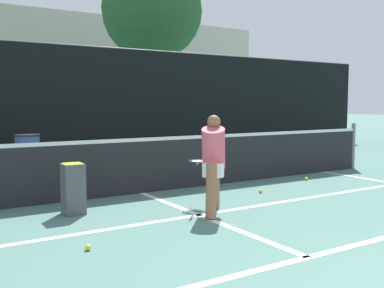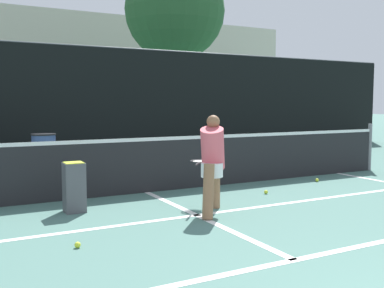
% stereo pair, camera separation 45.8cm
% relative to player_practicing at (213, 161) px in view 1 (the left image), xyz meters
% --- Properties ---
extents(court_baseline_near, '(11.00, 0.10, 0.01)m').
position_rel_player_practicing_xyz_m(court_baseline_near, '(-0.28, -2.07, -0.73)').
color(court_baseline_near, white).
rests_on(court_baseline_near, ground).
extents(court_service_line, '(8.25, 0.10, 0.01)m').
position_rel_player_practicing_xyz_m(court_service_line, '(-0.28, -0.06, -0.73)').
color(court_service_line, white).
rests_on(court_service_line, ground).
extents(court_center_mark, '(0.10, 3.81, 0.01)m').
position_rel_player_practicing_xyz_m(court_center_mark, '(-0.28, -0.16, -0.73)').
color(court_center_mark, white).
rests_on(court_center_mark, ground).
extents(net, '(11.09, 0.09, 1.07)m').
position_rel_player_practicing_xyz_m(net, '(-0.28, 1.75, -0.22)').
color(net, slate).
rests_on(net, ground).
extents(fence_back, '(24.00, 0.06, 3.15)m').
position_rel_player_practicing_xyz_m(fence_back, '(-0.28, 7.20, 0.83)').
color(fence_back, black).
rests_on(fence_back, ground).
extents(player_practicing, '(0.71, 1.17, 1.38)m').
position_rel_player_practicing_xyz_m(player_practicing, '(0.00, 0.00, 0.00)').
color(player_practicing, '#8C6042').
rests_on(player_practicing, ground).
extents(tennis_ball_scattered_1, '(0.07, 0.07, 0.07)m').
position_rel_player_practicing_xyz_m(tennis_ball_scattered_1, '(-2.06, -0.69, -0.70)').
color(tennis_ball_scattered_1, '#D1E033').
rests_on(tennis_ball_scattered_1, ground).
extents(tennis_ball_scattered_4, '(0.07, 0.07, 0.07)m').
position_rel_player_practicing_xyz_m(tennis_ball_scattered_4, '(1.46, 0.67, -0.70)').
color(tennis_ball_scattered_4, '#D1E033').
rests_on(tennis_ball_scattered_4, ground).
extents(tennis_ball_scattered_6, '(0.07, 0.07, 0.07)m').
position_rel_player_practicing_xyz_m(tennis_ball_scattered_6, '(3.08, 1.15, -0.70)').
color(tennis_ball_scattered_6, '#D1E033').
rests_on(tennis_ball_scattered_6, ground).
extents(ball_hopper, '(0.28, 0.28, 0.71)m').
position_rel_player_practicing_xyz_m(ball_hopper, '(-1.71, 0.93, -0.36)').
color(ball_hopper, '#4C4C51').
rests_on(ball_hopper, ground).
extents(trash_bin, '(0.58, 0.58, 0.81)m').
position_rel_player_practicing_xyz_m(trash_bin, '(-1.29, 5.78, -0.33)').
color(trash_bin, '#384C7F').
rests_on(trash_bin, ground).
extents(parked_car, '(1.61, 4.19, 1.34)m').
position_rel_player_practicing_xyz_m(parked_car, '(3.32, 11.36, -0.17)').
color(parked_car, navy).
rests_on(parked_car, ground).
extents(tree_mid, '(4.59, 4.59, 8.07)m').
position_rel_player_practicing_xyz_m(tree_mid, '(6.00, 13.56, 5.03)').
color(tree_mid, brown).
rests_on(tree_mid, ground).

